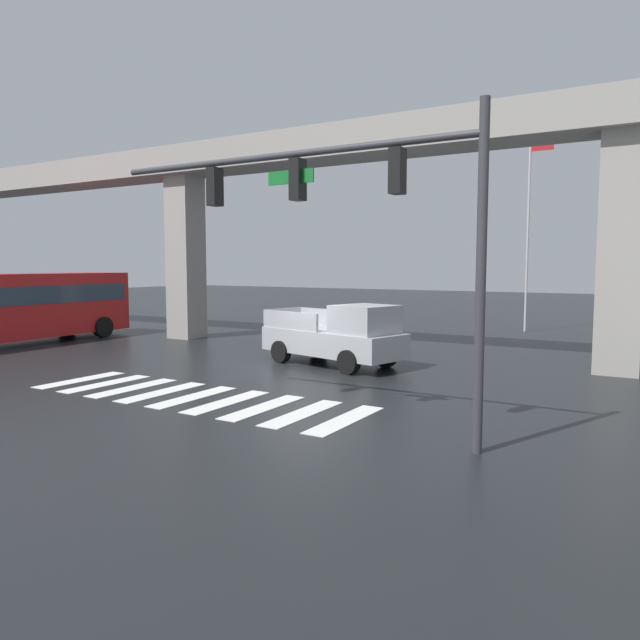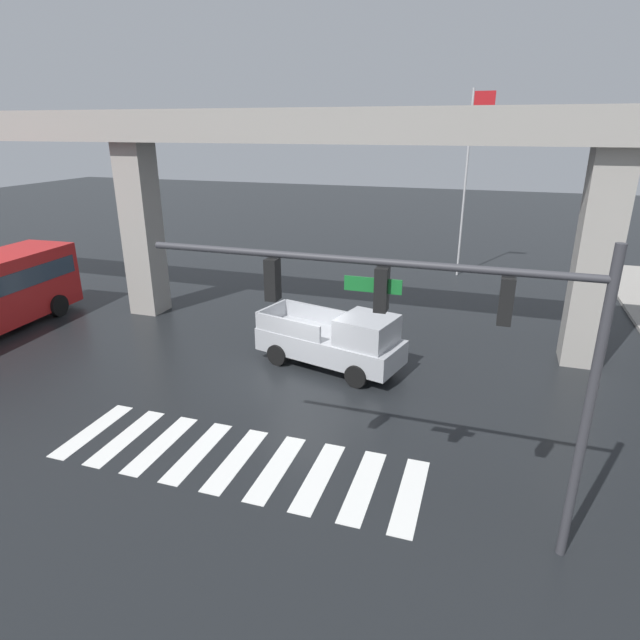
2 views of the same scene
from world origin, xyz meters
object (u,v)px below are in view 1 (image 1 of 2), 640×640
(pickup_truck, at_px, (339,336))
(traffic_signal_mast, at_px, (347,203))
(city_bus, at_px, (10,304))
(flagpole, at_px, (530,218))

(pickup_truck, bearing_deg, traffic_signal_mast, -59.73)
(pickup_truck, bearing_deg, city_bus, -170.03)
(pickup_truck, height_order, city_bus, city_bus)
(pickup_truck, height_order, flagpole, flagpole)
(city_bus, xyz_separation_m, traffic_signal_mast, (18.31, -4.32, 2.83))
(pickup_truck, xyz_separation_m, flagpole, (3.11, 13.96, 4.69))
(traffic_signal_mast, distance_m, flagpole, 20.85)
(traffic_signal_mast, bearing_deg, city_bus, 166.73)
(pickup_truck, relative_size, flagpole, 0.55)
(pickup_truck, distance_m, city_bus, 14.56)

